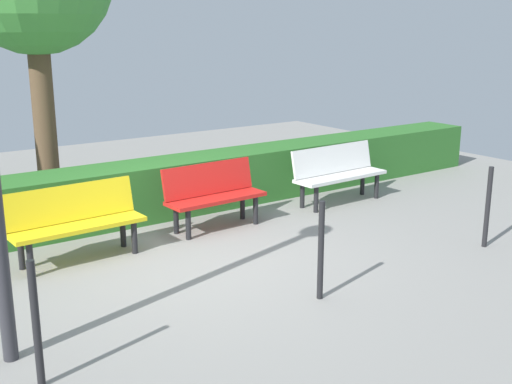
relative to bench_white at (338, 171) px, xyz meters
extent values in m
plane|color=gray|center=(3.05, 0.90, -0.48)|extent=(16.00, 16.00, 0.00)
cube|color=white|center=(0.00, 0.07, -0.07)|extent=(1.60, 0.48, 0.05)
cube|color=white|center=(0.00, -0.12, 0.17)|extent=(1.59, 0.19, 0.42)
cylinder|color=black|center=(-0.65, 0.20, -0.29)|extent=(0.07, 0.07, 0.39)
cylinder|color=black|center=(-0.64, -0.10, -0.29)|extent=(0.07, 0.07, 0.39)
cylinder|color=black|center=(0.63, 0.25, -0.29)|extent=(0.07, 0.07, 0.39)
cylinder|color=black|center=(0.64, -0.05, -0.29)|extent=(0.07, 0.07, 0.39)
cube|color=red|center=(2.21, 0.07, -0.07)|extent=(1.38, 0.47, 0.05)
cube|color=red|center=(2.22, -0.12, 0.17)|extent=(1.37, 0.18, 0.42)
cylinder|color=black|center=(1.67, 0.20, -0.29)|extent=(0.07, 0.07, 0.39)
cylinder|color=black|center=(1.68, -0.10, -0.29)|extent=(0.07, 0.07, 0.39)
cylinder|color=black|center=(2.74, 0.24, -0.29)|extent=(0.07, 0.07, 0.39)
cylinder|color=black|center=(2.75, -0.06, -0.29)|extent=(0.07, 0.07, 0.39)
cube|color=yellow|center=(4.13, 0.20, -0.07)|extent=(1.55, 0.48, 0.05)
cube|color=yellow|center=(4.14, 0.01, 0.17)|extent=(1.53, 0.19, 0.42)
cylinder|color=black|center=(3.51, 0.32, -0.29)|extent=(0.07, 0.07, 0.39)
cylinder|color=black|center=(3.52, 0.02, -0.29)|extent=(0.07, 0.07, 0.39)
cylinder|color=black|center=(4.74, 0.37, -0.29)|extent=(0.07, 0.07, 0.39)
cylinder|color=black|center=(4.75, 0.07, -0.29)|extent=(0.07, 0.07, 0.39)
cube|color=#2D6B28|center=(2.10, -0.95, -0.10)|extent=(11.55, 0.77, 0.78)
cylinder|color=brown|center=(3.65, -2.31, 0.85)|extent=(0.32, 0.32, 2.66)
cylinder|color=black|center=(-0.08, 2.57, 0.02)|extent=(0.06, 0.06, 1.00)
cylinder|color=black|center=(2.57, 2.57, 0.02)|extent=(0.06, 0.06, 1.00)
cylinder|color=black|center=(5.32, 2.57, 0.02)|extent=(0.06, 0.06, 1.00)
camera|label=1|loc=(6.46, 6.98, 2.13)|focal=44.66mm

